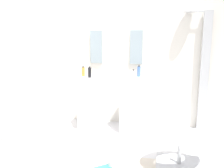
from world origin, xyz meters
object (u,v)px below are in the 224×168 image
object	(u,v)px
pedestal_sink_left	(91,100)
soap_bottle_amber	(83,72)
soap_bottle_black	(90,72)
shower_column	(204,69)
lounge_chair	(180,142)
pedestal_sink_right	(133,103)
coffee_mug	(112,164)
soap_bottle_blue	(139,71)
soap_bottle_white	(133,74)

from	to	relation	value
pedestal_sink_left	soap_bottle_amber	world-z (taller)	soap_bottle_amber
soap_bottle_amber	soap_bottle_black	world-z (taller)	soap_bottle_black
shower_column	lounge_chair	distance (m)	1.66
pedestal_sink_right	coffee_mug	distance (m)	1.38
pedestal_sink_left	coffee_mug	distance (m)	1.53
shower_column	coffee_mug	distance (m)	2.29
pedestal_sink_right	soap_bottle_blue	bearing A→B (deg)	61.77
pedestal_sink_left	pedestal_sink_right	distance (m)	0.75
pedestal_sink_right	soap_bottle_black	distance (m)	0.91
lounge_chair	coffee_mug	xyz separation A→B (m)	(-0.82, -0.20, -0.29)
pedestal_sink_left	shower_column	size ratio (longest dim) A/B	0.51
pedestal_sink_left	soap_bottle_blue	size ratio (longest dim) A/B	5.29
pedestal_sink_left	pedestal_sink_right	bearing A→B (deg)	0.00
lounge_chair	soap_bottle_white	bearing A→B (deg)	121.25
pedestal_sink_right	soap_bottle_blue	distance (m)	0.55
pedestal_sink_right	coffee_mug	world-z (taller)	pedestal_sink_right
coffee_mug	soap_bottle_white	distance (m)	1.71
pedestal_sink_left	lounge_chair	world-z (taller)	pedestal_sink_left
soap_bottle_amber	soap_bottle_black	xyz separation A→B (m)	(0.15, -0.11, 0.01)
pedestal_sink_left	soap_bottle_blue	world-z (taller)	soap_bottle_blue
shower_column	lounge_chair	bearing A→B (deg)	-107.01
pedestal_sink_left	soap_bottle_black	world-z (taller)	soap_bottle_black
pedestal_sink_left	soap_bottle_black	bearing A→B (deg)	-81.91
soap_bottle_blue	soap_bottle_black	world-z (taller)	soap_bottle_blue
pedestal_sink_right	lounge_chair	distance (m)	1.34
coffee_mug	soap_bottle_white	world-z (taller)	soap_bottle_white
pedestal_sink_right	soap_bottle_amber	xyz separation A→B (m)	(-0.88, -0.00, 0.51)
pedestal_sink_right	soap_bottle_amber	size ratio (longest dim) A/B	5.99
coffee_mug	soap_bottle_black	distance (m)	1.66
soap_bottle_amber	soap_bottle_white	distance (m)	0.88
soap_bottle_amber	soap_bottle_black	size ratio (longest dim) A/B	0.94
pedestal_sink_right	soap_bottle_black	xyz separation A→B (m)	(-0.73, -0.12, 0.52)
pedestal_sink_left	soap_bottle_black	xyz separation A→B (m)	(0.02, -0.12, 0.52)
coffee_mug	soap_bottle_amber	xyz separation A→B (m)	(-0.79, 1.30, 0.97)
shower_column	soap_bottle_blue	size ratio (longest dim) A/B	10.41
coffee_mug	soap_bottle_blue	bearing A→B (deg)	83.33
coffee_mug	soap_bottle_white	size ratio (longest dim) A/B	0.74
lounge_chair	soap_bottle_amber	bearing A→B (deg)	145.58
pedestal_sink_right	soap_bottle_white	world-z (taller)	soap_bottle_white
lounge_chair	pedestal_sink_right	bearing A→B (deg)	123.38
soap_bottle_black	pedestal_sink_left	bearing A→B (deg)	98.09
lounge_chair	soap_bottle_white	size ratio (longest dim) A/B	8.07
pedestal_sink_left	coffee_mug	xyz separation A→B (m)	(0.66, -1.30, -0.45)
pedestal_sink_right	soap_bottle_white	bearing A→B (deg)	96.35
coffee_mug	soap_bottle_white	bearing A→B (deg)	86.86
coffee_mug	soap_bottle_black	size ratio (longest dim) A/B	0.50
pedestal_sink_right	coffee_mug	xyz separation A→B (m)	(-0.09, -1.30, -0.45)
coffee_mug	soap_bottle_amber	size ratio (longest dim) A/B	0.53
lounge_chair	soap_bottle_white	world-z (taller)	soap_bottle_white
soap_bottle_blue	pedestal_sink_left	bearing A→B (deg)	-169.93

